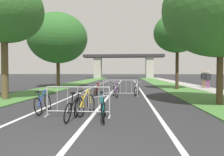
% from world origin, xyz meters
% --- Properties ---
extents(grass_verge_left, '(2.96, 58.89, 0.05)m').
position_xyz_m(grass_verge_left, '(-5.71, 24.09, 0.03)').
color(grass_verge_left, '#477A38').
rests_on(grass_verge_left, ground).
extents(grass_verge_right, '(2.96, 58.89, 0.05)m').
position_xyz_m(grass_verge_right, '(5.71, 24.09, 0.03)').
color(grass_verge_right, '#477A38').
rests_on(grass_verge_right, ground).
extents(sidewalk_path_right, '(1.99, 58.89, 0.08)m').
position_xyz_m(sidewalk_path_right, '(8.19, 24.09, 0.04)').
color(sidewalk_path_right, '#9E9B93').
rests_on(sidewalk_path_right, ground).
extents(lane_stripe_center, '(0.14, 34.07, 0.01)m').
position_xyz_m(lane_stripe_center, '(0.00, 17.03, 0.00)').
color(lane_stripe_center, silver).
rests_on(lane_stripe_center, ground).
extents(lane_stripe_right_lane, '(0.14, 34.07, 0.01)m').
position_xyz_m(lane_stripe_right_lane, '(2.33, 17.03, 0.00)').
color(lane_stripe_right_lane, silver).
rests_on(lane_stripe_right_lane, ground).
extents(lane_stripe_left_lane, '(0.14, 34.07, 0.01)m').
position_xyz_m(lane_stripe_left_lane, '(-2.33, 17.03, 0.00)').
color(lane_stripe_left_lane, silver).
rests_on(lane_stripe_left_lane, ground).
extents(overpass_bridge, '(20.45, 3.34, 6.04)m').
position_xyz_m(overpass_bridge, '(0.00, 48.67, 4.18)').
color(overpass_bridge, '#2D2D30').
rests_on(overpass_bridge, ground).
extents(tree_left_oak_mid, '(4.26, 4.26, 6.80)m').
position_xyz_m(tree_left_oak_mid, '(-5.57, 7.88, 4.97)').
color(tree_left_oak_mid, brown).
rests_on(tree_left_oak_mid, ground).
extents(tree_left_maple_mid, '(5.96, 5.96, 7.52)m').
position_xyz_m(tree_left_maple_mid, '(-5.86, 17.12, 4.98)').
color(tree_left_maple_mid, '#4C3823').
rests_on(tree_left_maple_mid, ground).
extents(tree_right_pine_far, '(5.31, 5.31, 6.76)m').
position_xyz_m(tree_right_pine_far, '(5.51, 6.98, 4.49)').
color(tree_right_pine_far, '#4C3823').
rests_on(tree_right_pine_far, ground).
extents(tree_right_oak_near, '(4.13, 4.13, 6.78)m').
position_xyz_m(tree_right_oak_near, '(5.56, 15.34, 5.01)').
color(tree_right_oak_near, '#3D2D1E').
rests_on(tree_right_oak_near, ground).
extents(crowd_barrier_nearest, '(2.27, 0.45, 1.05)m').
position_xyz_m(crowd_barrier_nearest, '(-0.48, 4.14, 0.52)').
color(crowd_barrier_nearest, '#ADADB2').
rests_on(crowd_barrier_nearest, ground).
extents(crowd_barrier_second, '(2.28, 0.50, 1.05)m').
position_xyz_m(crowd_barrier_second, '(0.75, 10.20, 0.52)').
color(crowd_barrier_second, '#ADADB2').
rests_on(crowd_barrier_second, ground).
extents(bicycle_red_0, '(0.44, 1.71, 0.92)m').
position_xyz_m(bicycle_red_0, '(-0.71, 9.72, 0.38)').
color(bicycle_red_0, black).
rests_on(bicycle_red_0, ground).
extents(bicycle_silver_1, '(0.54, 1.61, 0.91)m').
position_xyz_m(bicycle_silver_1, '(1.84, 10.62, 0.35)').
color(bicycle_silver_1, black).
rests_on(bicycle_silver_1, ground).
extents(bicycle_blue_2, '(0.51, 1.70, 0.90)m').
position_xyz_m(bicycle_blue_2, '(-1.98, 4.67, 0.37)').
color(bicycle_blue_2, black).
rests_on(bicycle_blue_2, ground).
extents(bicycle_yellow_3, '(0.50, 1.64, 0.99)m').
position_xyz_m(bicycle_yellow_3, '(-0.30, 4.52, 0.39)').
color(bicycle_yellow_3, black).
rests_on(bicycle_yellow_3, ground).
extents(bicycle_black_4, '(0.56, 1.59, 0.93)m').
position_xyz_m(bicycle_black_4, '(-0.52, 3.66, 0.36)').
color(bicycle_black_4, black).
rests_on(bicycle_black_4, ground).
extents(bicycle_teal_5, '(0.43, 1.66, 0.91)m').
position_xyz_m(bicycle_teal_5, '(0.46, 3.74, 0.35)').
color(bicycle_teal_5, black).
rests_on(bicycle_teal_5, ground).
extents(bicycle_purple_6, '(0.58, 1.72, 0.96)m').
position_xyz_m(bicycle_purple_6, '(0.48, 9.70, 0.37)').
color(bicycle_purple_6, black).
rests_on(bicycle_purple_6, ground).
extents(pedestrian_strolling, '(0.60, 0.31, 1.65)m').
position_xyz_m(pedestrian_strolling, '(8.57, 16.27, 1.00)').
color(pedestrian_strolling, '#994C8C').
rests_on(pedestrian_strolling, ground).
extents(pedestrian_with_backpack, '(0.62, 0.30, 1.71)m').
position_xyz_m(pedestrian_with_backpack, '(8.76, 17.72, 1.04)').
color(pedestrian_with_backpack, olive).
rests_on(pedestrian_with_backpack, ground).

